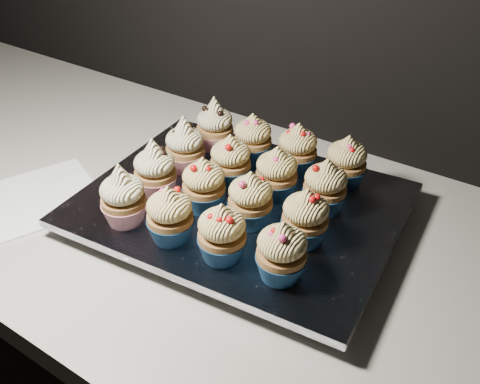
# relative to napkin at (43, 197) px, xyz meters

# --- Properties ---
(cabinet) EXTENTS (2.40, 0.60, 0.86)m
(cabinet) POSITION_rel_napkin_xyz_m (0.19, 0.12, -0.47)
(cabinet) COLOR black
(cabinet) RESTS_ON ground
(worktop) EXTENTS (2.44, 0.64, 0.04)m
(worktop) POSITION_rel_napkin_xyz_m (0.19, 0.12, -0.02)
(worktop) COLOR silver
(worktop) RESTS_ON cabinet
(napkin) EXTENTS (0.22, 0.22, 0.00)m
(napkin) POSITION_rel_napkin_xyz_m (0.00, 0.00, 0.00)
(napkin) COLOR white
(napkin) RESTS_ON worktop
(baking_tray) EXTENTS (0.45, 0.36, 0.02)m
(baking_tray) POSITION_rel_napkin_xyz_m (0.29, 0.13, 0.01)
(baking_tray) COLOR black
(baking_tray) RESTS_ON worktop
(foil_lining) EXTENTS (0.48, 0.39, 0.01)m
(foil_lining) POSITION_rel_napkin_xyz_m (0.29, 0.13, 0.03)
(foil_lining) COLOR silver
(foil_lining) RESTS_ON baking_tray
(cupcake_0) EXTENTS (0.06, 0.06, 0.10)m
(cupcake_0) POSITION_rel_napkin_xyz_m (0.19, 0.00, 0.07)
(cupcake_0) COLOR #B1182F
(cupcake_0) RESTS_ON foil_lining
(cupcake_1) EXTENTS (0.06, 0.06, 0.08)m
(cupcake_1) POSITION_rel_napkin_xyz_m (0.26, 0.01, 0.07)
(cupcake_1) COLOR navy
(cupcake_1) RESTS_ON foil_lining
(cupcake_2) EXTENTS (0.06, 0.06, 0.08)m
(cupcake_2) POSITION_rel_napkin_xyz_m (0.34, 0.02, 0.07)
(cupcake_2) COLOR navy
(cupcake_2) RESTS_ON foil_lining
(cupcake_3) EXTENTS (0.06, 0.06, 0.08)m
(cupcake_3) POSITION_rel_napkin_xyz_m (0.42, 0.03, 0.07)
(cupcake_3) COLOR navy
(cupcake_3) RESTS_ON foil_lining
(cupcake_4) EXTENTS (0.06, 0.06, 0.10)m
(cupcake_4) POSITION_rel_napkin_xyz_m (0.18, 0.08, 0.07)
(cupcake_4) COLOR #B1182F
(cupcake_4) RESTS_ON foil_lining
(cupcake_5) EXTENTS (0.06, 0.06, 0.08)m
(cupcake_5) POSITION_rel_napkin_xyz_m (0.26, 0.09, 0.07)
(cupcake_5) COLOR navy
(cupcake_5) RESTS_ON foil_lining
(cupcake_6) EXTENTS (0.06, 0.06, 0.08)m
(cupcake_6) POSITION_rel_napkin_xyz_m (0.33, 0.10, 0.07)
(cupcake_6) COLOR navy
(cupcake_6) RESTS_ON foil_lining
(cupcake_7) EXTENTS (0.06, 0.06, 0.08)m
(cupcake_7) POSITION_rel_napkin_xyz_m (0.41, 0.10, 0.07)
(cupcake_7) COLOR navy
(cupcake_7) RESTS_ON foil_lining
(cupcake_8) EXTENTS (0.06, 0.06, 0.10)m
(cupcake_8) POSITION_rel_napkin_xyz_m (0.17, 0.16, 0.07)
(cupcake_8) COLOR #B1182F
(cupcake_8) RESTS_ON foil_lining
(cupcake_9) EXTENTS (0.06, 0.06, 0.08)m
(cupcake_9) POSITION_rel_napkin_xyz_m (0.25, 0.16, 0.07)
(cupcake_9) COLOR navy
(cupcake_9) RESTS_ON foil_lining
(cupcake_10) EXTENTS (0.06, 0.06, 0.08)m
(cupcake_10) POSITION_rel_napkin_xyz_m (0.33, 0.17, 0.07)
(cupcake_10) COLOR navy
(cupcake_10) RESTS_ON foil_lining
(cupcake_11) EXTENTS (0.06, 0.06, 0.08)m
(cupcake_11) POSITION_rel_napkin_xyz_m (0.40, 0.18, 0.07)
(cupcake_11) COLOR navy
(cupcake_11) RESTS_ON foil_lining
(cupcake_12) EXTENTS (0.06, 0.06, 0.10)m
(cupcake_12) POSITION_rel_napkin_xyz_m (0.17, 0.24, 0.07)
(cupcake_12) COLOR #B1182F
(cupcake_12) RESTS_ON foil_lining
(cupcake_13) EXTENTS (0.06, 0.06, 0.08)m
(cupcake_13) POSITION_rel_napkin_xyz_m (0.24, 0.24, 0.07)
(cupcake_13) COLOR navy
(cupcake_13) RESTS_ON foil_lining
(cupcake_14) EXTENTS (0.06, 0.06, 0.08)m
(cupcake_14) POSITION_rel_napkin_xyz_m (0.32, 0.25, 0.07)
(cupcake_14) COLOR navy
(cupcake_14) RESTS_ON foil_lining
(cupcake_15) EXTENTS (0.06, 0.06, 0.08)m
(cupcake_15) POSITION_rel_napkin_xyz_m (0.40, 0.26, 0.07)
(cupcake_15) COLOR navy
(cupcake_15) RESTS_ON foil_lining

